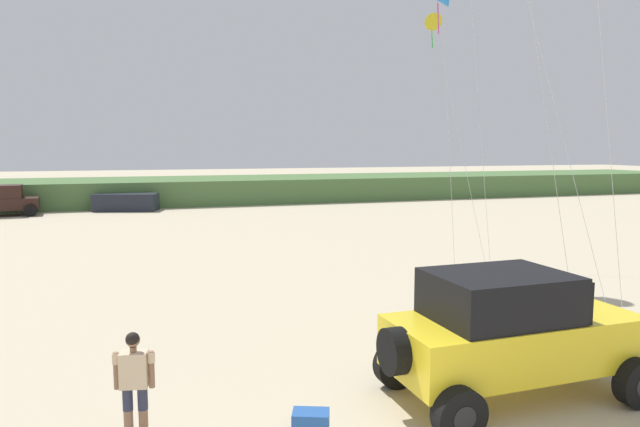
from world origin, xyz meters
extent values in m
cube|color=#4C703D|center=(3.47, 41.57, 0.94)|extent=(90.00, 9.21, 1.89)
cube|color=yellow|center=(3.46, 2.88, 1.01)|extent=(4.44, 1.93, 0.90)
cube|color=yellow|center=(5.11, 2.92, 1.38)|extent=(1.14, 1.72, 0.12)
cube|color=black|center=(3.11, 2.87, 1.86)|extent=(2.34, 1.81, 0.80)
cube|color=black|center=(4.31, 2.90, 1.82)|extent=(0.14, 1.67, 0.72)
cube|color=black|center=(5.74, 2.93, 0.74)|extent=(0.24, 1.81, 0.28)
cylinder|color=black|center=(1.14, 2.83, 1.11)|extent=(0.32, 0.78, 0.77)
cylinder|color=black|center=(5.19, 3.95, 0.42)|extent=(0.85, 0.32, 0.84)
cylinder|color=black|center=(5.19, 3.95, 0.42)|extent=(0.38, 0.33, 0.38)
cylinder|color=black|center=(5.23, 1.89, 0.42)|extent=(0.85, 0.32, 0.84)
cylinder|color=black|center=(5.23, 1.89, 0.42)|extent=(0.38, 0.33, 0.38)
cylinder|color=black|center=(1.69, 3.88, 0.42)|extent=(0.85, 0.32, 0.84)
cylinder|color=black|center=(1.69, 3.88, 0.42)|extent=(0.38, 0.33, 0.38)
cylinder|color=black|center=(1.73, 1.82, 0.42)|extent=(0.85, 0.32, 0.84)
cylinder|color=black|center=(1.73, 1.82, 0.42)|extent=(0.38, 0.33, 0.38)
cylinder|color=#8C664C|center=(-2.99, 3.41, 0.25)|extent=(0.14, 0.14, 0.49)
cylinder|color=#2D3347|center=(-2.99, 3.41, 0.64)|extent=(0.15, 0.15, 0.36)
cylinder|color=#8C664C|center=(-2.77, 3.36, 0.25)|extent=(0.14, 0.14, 0.49)
cylinder|color=#2D3347|center=(-2.77, 3.36, 0.64)|extent=(0.15, 0.15, 0.36)
cube|color=beige|center=(-2.88, 3.39, 1.09)|extent=(0.44, 0.34, 0.54)
cylinder|color=#8C664C|center=(-3.13, 3.44, 1.08)|extent=(0.09, 0.09, 0.56)
cylinder|color=beige|center=(-3.13, 3.44, 1.27)|extent=(0.11, 0.11, 0.16)
cylinder|color=#8C664C|center=(-2.63, 3.33, 1.08)|extent=(0.09, 0.09, 0.56)
cylinder|color=beige|center=(-2.63, 3.33, 1.27)|extent=(0.11, 0.11, 0.16)
cylinder|color=#8C664C|center=(-2.88, 3.39, 1.40)|extent=(0.10, 0.10, 0.08)
sphere|color=#8C664C|center=(-2.88, 3.39, 1.54)|extent=(0.21, 0.21, 0.21)
sphere|color=black|center=(-2.88, 3.37, 1.56)|extent=(0.21, 0.21, 0.21)
cube|color=#23519E|center=(-0.33, 2.67, 0.19)|extent=(0.65, 0.54, 0.38)
cube|color=black|center=(-10.61, 35.55, 1.56)|extent=(1.76, 1.94, 0.84)
cylinder|color=black|center=(-9.42, 36.72, 0.38)|extent=(0.78, 0.33, 0.76)
cylinder|color=black|center=(-9.22, 34.63, 0.38)|extent=(0.78, 0.33, 0.76)
cube|color=#1E232D|center=(-3.48, 36.21, 0.60)|extent=(4.50, 2.77, 1.20)
cone|color=yellow|center=(8.77, 15.46, 9.21)|extent=(1.21, 1.11, 1.01)
cylinder|color=green|center=(8.62, 15.46, 8.64)|extent=(0.05, 0.13, 0.69)
cylinder|color=silver|center=(8.96, 13.75, 4.63)|extent=(0.39, 3.42, 9.16)
cylinder|color=silver|center=(8.72, 8.79, 6.53)|extent=(0.13, 5.48, 12.97)
cylinder|color=silver|center=(9.80, 14.06, 7.21)|extent=(1.48, 4.83, 14.32)
cylinder|color=#E04C93|center=(7.33, 12.70, 8.79)|extent=(0.05, 0.15, 1.06)
cylinder|color=silver|center=(7.45, 12.01, 4.82)|extent=(0.07, 1.39, 9.55)
cylinder|color=silver|center=(7.67, 8.10, 7.63)|extent=(0.27, 3.82, 15.16)
cylinder|color=silver|center=(9.19, 7.33, 7.50)|extent=(1.31, 3.92, 14.91)
camera|label=1|loc=(-2.75, -5.25, 4.40)|focal=31.96mm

